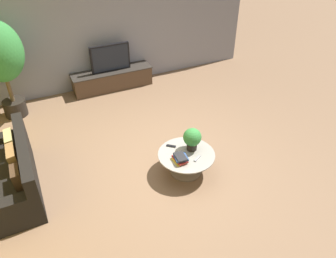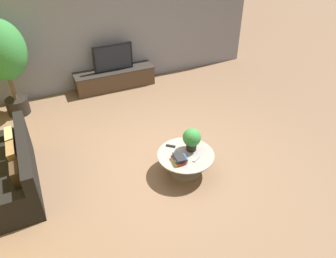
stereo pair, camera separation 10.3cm
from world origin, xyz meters
name	(u,v)px [view 1 (the left image)]	position (x,y,z in m)	size (l,w,h in m)	color
ground_plane	(166,156)	(0.00, 0.00, 0.00)	(24.00, 24.00, 0.00)	brown
back_wall_stone	(104,23)	(0.00, 3.26, 1.50)	(7.40, 0.12, 3.00)	gray
media_console	(112,79)	(-0.04, 2.94, 0.24)	(1.93, 0.50, 0.46)	#473323
television	(110,58)	(-0.04, 2.94, 0.77)	(0.93, 0.13, 0.64)	black
coffee_table	(186,159)	(0.13, -0.53, 0.27)	(0.94, 0.94, 0.39)	#756656
couch_by_wall	(10,176)	(-2.52, 0.29, 0.29)	(0.84, 1.83, 0.84)	black
potted_plant_tabletop	(192,138)	(0.27, -0.45, 0.61)	(0.30, 0.30, 0.40)	black
book_stack	(180,158)	(-0.05, -0.64, 0.44)	(0.24, 0.27, 0.11)	gold
remote_black	(171,146)	(-0.01, -0.24, 0.40)	(0.04, 0.16, 0.02)	black
remote_silver	(197,158)	(0.22, -0.71, 0.40)	(0.04, 0.16, 0.02)	gray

